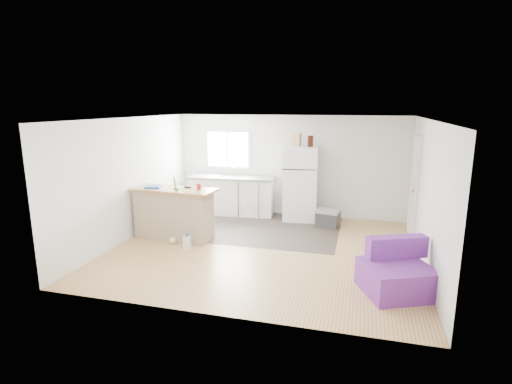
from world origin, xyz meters
TOP-DOWN VIEW (x-y plane):
  - room at (0.00, 0.00)m, footprint 5.51×5.01m
  - vinyl_zone at (-0.73, 1.25)m, footprint 4.05×2.50m
  - window at (-1.55, 2.49)m, footprint 1.18×0.06m
  - interior_door at (2.72, 1.55)m, footprint 0.11×0.92m
  - ceiling_fixture at (-1.20, 1.20)m, footprint 0.30×0.30m
  - kitchen_cabinets at (-1.35, 2.18)m, footprint 2.13×0.81m
  - peninsula at (-1.90, 0.13)m, footprint 1.71×0.75m
  - refrigerator at (0.34, 2.13)m, footprint 0.81×0.78m
  - cooler at (1.02, 1.69)m, footprint 0.57×0.45m
  - purple_seat at (2.25, -1.19)m, footprint 1.17×1.17m
  - cleaner_jug at (-1.40, -0.37)m, footprint 0.14×0.11m
  - mop at (-1.75, -0.16)m, footprint 0.24×0.37m
  - red_cup at (-1.35, 0.16)m, footprint 0.10×0.10m
  - blue_tray at (-2.30, 0.09)m, footprint 0.34×0.28m
  - tool_a at (-1.62, 0.24)m, footprint 0.15×0.08m
  - tool_b at (-1.78, 0.04)m, footprint 0.11×0.07m
  - cardboard_box at (0.22, 2.10)m, footprint 0.22×0.17m
  - bottle_left at (0.52, 2.03)m, footprint 0.07×0.07m
  - bottle_right at (0.57, 2.07)m, footprint 0.08×0.08m

SIDE VIEW (x-z plane):
  - vinyl_zone at x=-0.73m, z-range 0.00..0.00m
  - cleaner_jug at x=-1.40m, z-range -0.02..0.27m
  - cooler at x=1.02m, z-range 0.00..0.39m
  - mop at x=-1.75m, z-range -0.44..0.90m
  - purple_seat at x=2.25m, z-range -0.10..0.64m
  - kitchen_cabinets at x=-1.35m, z-range -0.13..1.08m
  - peninsula at x=-1.90m, z-range 0.01..1.03m
  - refrigerator at x=0.34m, z-range 0.00..1.72m
  - interior_door at x=2.72m, z-range -0.03..2.07m
  - tool_b at x=-1.78m, z-range 1.02..1.05m
  - tool_a at x=-1.62m, z-range 1.02..1.05m
  - blue_tray at x=-2.30m, z-range 1.02..1.06m
  - red_cup at x=-1.35m, z-range 1.02..1.14m
  - room at x=0.00m, z-range -0.01..2.41m
  - window at x=-1.55m, z-range 1.06..2.04m
  - bottle_left at x=0.52m, z-range 1.72..1.97m
  - bottle_right at x=0.57m, z-range 1.72..1.97m
  - cardboard_box at x=0.22m, z-range 1.72..2.02m
  - ceiling_fixture at x=-1.20m, z-range 2.32..2.40m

